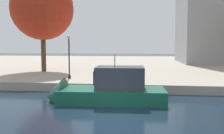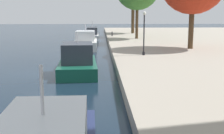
{
  "view_description": "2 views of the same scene",
  "coord_description": "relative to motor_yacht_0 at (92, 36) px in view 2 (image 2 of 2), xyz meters",
  "views": [
    {
      "loc": [
        1.72,
        -12.56,
        3.77
      ],
      "look_at": [
        -0.94,
        8.53,
        1.92
      ],
      "focal_mm": 38.43,
      "sensor_mm": 36.0,
      "label": 1
    },
    {
      "loc": [
        23.06,
        5.03,
        4.65
      ],
      "look_at": [
        2.23,
        5.89,
        0.9
      ],
      "focal_mm": 48.05,
      "sensor_mm": 36.0,
      "label": 2
    }
  ],
  "objects": [
    {
      "name": "motor_yacht_2",
      "position": [
        31.76,
        -0.43,
        0.14
      ],
      "size": [
        8.18,
        3.2,
        4.31
      ],
      "rotation": [
        0.0,
        0.0,
        3.19
      ],
      "color": "#14513D",
      "rests_on": "ground_plane"
    },
    {
      "name": "motor_yacht_0",
      "position": [
        0.0,
        0.0,
        0.0
      ],
      "size": [
        9.87,
        2.33,
        4.23
      ],
      "rotation": [
        0.0,
        0.0,
        3.15
      ],
      "color": "white",
      "rests_on": "ground_plane"
    },
    {
      "name": "mooring_bollard_1",
      "position": [
        3.53,
        3.52,
        0.63
      ],
      "size": [
        0.23,
        0.23,
        0.8
      ],
      "color": "#2D2D33",
      "rests_on": "dock_promenade"
    },
    {
      "name": "motor_yacht_1",
      "position": [
        15.23,
        -0.53,
        0.12
      ],
      "size": [
        9.13,
        3.03,
        4.36
      ],
      "rotation": [
        0.0,
        0.0,
        3.15
      ],
      "color": "silver",
      "rests_on": "ground_plane"
    },
    {
      "name": "lamp_post",
      "position": [
        27.59,
        5.52,
        2.43
      ],
      "size": [
        0.33,
        0.33,
        4.09
      ],
      "color": "black",
      "rests_on": "dock_promenade"
    },
    {
      "name": "ground_plane",
      "position": [
        32.68,
        -3.68,
        -0.52
      ],
      "size": [
        220.0,
        220.0,
        0.0
      ],
      "primitive_type": "plane",
      "color": "#142333"
    }
  ]
}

